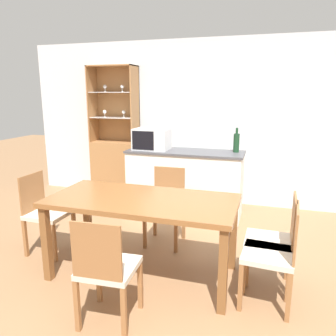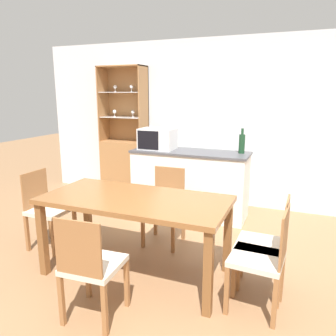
{
  "view_description": "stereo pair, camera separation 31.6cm",
  "coord_description": "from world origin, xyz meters",
  "views": [
    {
      "loc": [
        0.59,
        -2.52,
        1.74
      ],
      "look_at": [
        -0.52,
        1.06,
        0.88
      ],
      "focal_mm": 35.0,
      "sensor_mm": 36.0,
      "label": 1
    },
    {
      "loc": [
        0.88,
        -2.41,
        1.74
      ],
      "look_at": [
        -0.52,
        1.06,
        0.88
      ],
      "focal_mm": 35.0,
      "sensor_mm": 36.0,
      "label": 2
    }
  ],
  "objects": [
    {
      "name": "dining_table",
      "position": [
        -0.51,
        0.2,
        0.69
      ],
      "size": [
        1.76,
        0.85,
        0.78
      ],
      "color": "brown",
      "rests_on": "ground_plane"
    },
    {
      "name": "dining_chair_side_left_far",
      "position": [
        -1.71,
        0.33,
        0.45
      ],
      "size": [
        0.41,
        0.41,
        0.88
      ],
      "rotation": [
        0.0,
        0.0,
        -1.58
      ],
      "color": "beige",
      "rests_on": "ground_plane"
    },
    {
      "name": "dining_chair_head_far",
      "position": [
        -0.51,
        0.94,
        0.45
      ],
      "size": [
        0.41,
        0.41,
        0.88
      ],
      "rotation": [
        0.0,
        0.0,
        3.16
      ],
      "color": "beige",
      "rests_on": "ground_plane"
    },
    {
      "name": "dining_chair_head_near",
      "position": [
        -0.51,
        -0.54,
        0.45
      ],
      "size": [
        0.43,
        0.43,
        0.88
      ],
      "rotation": [
        0.0,
        0.0,
        0.06
      ],
      "color": "beige",
      "rests_on": "ground_plane"
    },
    {
      "name": "display_cabinet",
      "position": [
        -1.88,
        2.43,
        0.63
      ],
      "size": [
        0.78,
        0.35,
        2.17
      ],
      "color": "#A37042",
      "rests_on": "ground_plane"
    },
    {
      "name": "kitchen_counter",
      "position": [
        -0.53,
        1.92,
        0.47
      ],
      "size": [
        1.65,
        0.58,
        0.94
      ],
      "color": "white",
      "rests_on": "ground_plane"
    },
    {
      "name": "microwave",
      "position": [
        -1.03,
        1.9,
        1.09
      ],
      "size": [
        0.5,
        0.35,
        0.3
      ],
      "color": "silver",
      "rests_on": "kitchen_counter"
    },
    {
      "name": "dining_chair_side_right_near",
      "position": [
        0.69,
        0.07,
        0.45
      ],
      "size": [
        0.43,
        0.43,
        0.88
      ],
      "rotation": [
        0.0,
        0.0,
        1.5
      ],
      "color": "beige",
      "rests_on": "ground_plane"
    },
    {
      "name": "wall_back",
      "position": [
        0.0,
        2.63,
        1.27
      ],
      "size": [
        6.8,
        0.06,
        2.55
      ],
      "color": "silver",
      "rests_on": "ground_plane"
    },
    {
      "name": "wine_bottle",
      "position": [
        0.17,
        2.03,
        1.07
      ],
      "size": [
        0.08,
        0.08,
        0.34
      ],
      "color": "#193D23",
      "rests_on": "kitchen_counter"
    },
    {
      "name": "dining_chair_side_right_far",
      "position": [
        0.69,
        0.33,
        0.45
      ],
      "size": [
        0.42,
        0.42,
        0.88
      ],
      "rotation": [
        0.0,
        0.0,
        1.55
      ],
      "color": "beige",
      "rests_on": "ground_plane"
    },
    {
      "name": "ground_plane",
      "position": [
        0.0,
        0.0,
        0.0
      ],
      "size": [
        18.0,
        18.0,
        0.0
      ],
      "primitive_type": "plane",
      "color": "#936B47"
    }
  ]
}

